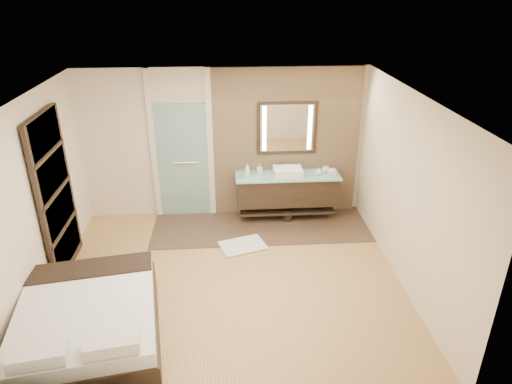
{
  "coord_description": "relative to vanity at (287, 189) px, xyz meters",
  "views": [
    {
      "loc": [
        0.02,
        -5.48,
        4.0
      ],
      "look_at": [
        0.45,
        0.6,
        1.16
      ],
      "focal_mm": 32.0,
      "sensor_mm": 36.0,
      "label": 1
    }
  ],
  "objects": [
    {
      "name": "tile_strip",
      "position": [
        -0.5,
        -0.32,
        -0.57
      ],
      "size": [
        3.8,
        1.3,
        0.01
      ],
      "primitive_type": "cube",
      "color": "#3B2A20",
      "rests_on": "floor"
    },
    {
      "name": "waste_bin",
      "position": [
        0.01,
        -0.11,
        -0.47
      ],
      "size": [
        0.23,
        0.23,
        0.23
      ],
      "primitive_type": "cylinder",
      "rotation": [
        0.0,
        0.0,
        0.31
      ],
      "color": "black",
      "rests_on": "floor"
    },
    {
      "name": "vanity",
      "position": [
        0.0,
        0.0,
        0.0
      ],
      "size": [
        1.85,
        0.55,
        0.88
      ],
      "color": "black",
      "rests_on": "stone_wall"
    },
    {
      "name": "shoji_partition",
      "position": [
        -3.53,
        -1.32,
        0.63
      ],
      "size": [
        0.06,
        1.2,
        2.4
      ],
      "color": "black",
      "rests_on": "floor"
    },
    {
      "name": "frosted_door",
      "position": [
        -1.85,
        0.28,
        0.56
      ],
      "size": [
        1.1,
        0.12,
        2.7
      ],
      "color": "#BCEEE9",
      "rests_on": "floor"
    },
    {
      "name": "stone_wall",
      "position": [
        0.0,
        0.29,
        0.77
      ],
      "size": [
        2.6,
        0.08,
        2.7
      ],
      "primitive_type": "cube",
      "color": "tan",
      "rests_on": "floor"
    },
    {
      "name": "cup",
      "position": [
        0.7,
        0.08,
        0.33
      ],
      "size": [
        0.16,
        0.16,
        0.1
      ],
      "primitive_type": "imported",
      "rotation": [
        0.0,
        0.0,
        0.37
      ],
      "color": "white",
      "rests_on": "vanity"
    },
    {
      "name": "floor",
      "position": [
        -1.1,
        -1.92,
        -0.58
      ],
      "size": [
        5.0,
        5.0,
        0.0
      ],
      "primitive_type": "plane",
      "color": "#9D7641",
      "rests_on": "ground"
    },
    {
      "name": "soap_bottle_a",
      "position": [
        -0.71,
        0.01,
        0.39
      ],
      "size": [
        0.1,
        0.1,
        0.22
      ],
      "primitive_type": "imported",
      "rotation": [
        0.0,
        0.0,
        0.2
      ],
      "color": "white",
      "rests_on": "vanity"
    },
    {
      "name": "mirror_unit",
      "position": [
        0.0,
        0.24,
        1.07
      ],
      "size": [
        1.06,
        0.04,
        0.96
      ],
      "color": "black",
      "rests_on": "stone_wall"
    },
    {
      "name": "bed",
      "position": [
        -2.75,
        -3.08,
        -0.26
      ],
      "size": [
        1.87,
        2.2,
        0.76
      ],
      "rotation": [
        0.0,
        0.0,
        0.16
      ],
      "color": "black",
      "rests_on": "floor"
    },
    {
      "name": "tissue_box",
      "position": [
        0.78,
        -0.06,
        0.33
      ],
      "size": [
        0.14,
        0.14,
        0.1
      ],
      "primitive_type": "cube",
      "rotation": [
        0.0,
        0.0,
        0.17
      ],
      "color": "silver",
      "rests_on": "vanity"
    },
    {
      "name": "bath_mat",
      "position": [
        -0.85,
        -0.94,
        -0.56
      ],
      "size": [
        0.84,
        0.7,
        0.02
      ],
      "primitive_type": "cube",
      "rotation": [
        0.0,
        0.0,
        0.31
      ],
      "color": "silver",
      "rests_on": "floor"
    },
    {
      "name": "soap_bottle_c",
      "position": [
        0.55,
        -0.04,
        0.35
      ],
      "size": [
        0.11,
        0.11,
        0.13
      ],
      "primitive_type": "imported",
      "rotation": [
        0.0,
        0.0,
        -0.07
      ],
      "color": "silver",
      "rests_on": "vanity"
    },
    {
      "name": "soap_bottle_b",
      "position": [
        -0.49,
        0.09,
        0.37
      ],
      "size": [
        0.1,
        0.1,
        0.18
      ],
      "primitive_type": "imported",
      "rotation": [
        0.0,
        0.0,
        0.31
      ],
      "color": "#B2B2B2",
      "rests_on": "vanity"
    }
  ]
}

